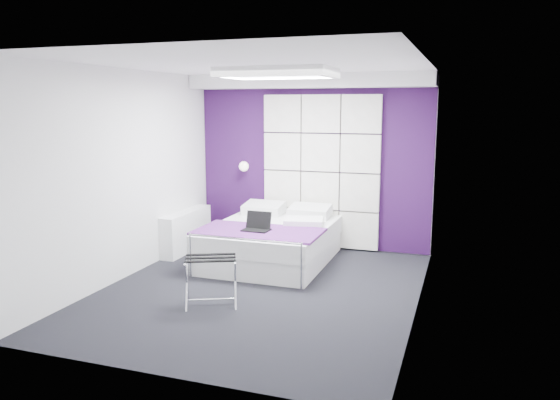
{
  "coord_description": "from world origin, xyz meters",
  "views": [
    {
      "loc": [
        2.23,
        -5.76,
        2.15
      ],
      "look_at": [
        0.12,
        0.35,
        1.03
      ],
      "focal_mm": 35.0,
      "sensor_mm": 36.0,
      "label": 1
    }
  ],
  "objects_px": {
    "bed": "(271,241)",
    "laptop": "(257,226)",
    "radiator": "(186,231)",
    "luggage_rack": "(211,281)",
    "wall_lamp": "(245,166)",
    "nightstand": "(258,211)"
  },
  "relations": [
    {
      "from": "bed",
      "to": "laptop",
      "type": "height_order",
      "value": "laptop"
    },
    {
      "from": "radiator",
      "to": "laptop",
      "type": "relative_size",
      "value": 3.52
    },
    {
      "from": "laptop",
      "to": "luggage_rack",
      "type": "bearing_deg",
      "value": -89.95
    },
    {
      "from": "wall_lamp",
      "to": "bed",
      "type": "relative_size",
      "value": 0.08
    },
    {
      "from": "laptop",
      "to": "bed",
      "type": "bearing_deg",
      "value": 88.58
    },
    {
      "from": "luggage_rack",
      "to": "nightstand",
      "type": "bearing_deg",
      "value": 75.86
    },
    {
      "from": "wall_lamp",
      "to": "bed",
      "type": "distance_m",
      "value": 1.5
    },
    {
      "from": "bed",
      "to": "luggage_rack",
      "type": "xyz_separation_m",
      "value": [
        -0.05,
        -1.78,
        -0.02
      ]
    },
    {
      "from": "bed",
      "to": "luggage_rack",
      "type": "distance_m",
      "value": 1.78
    },
    {
      "from": "bed",
      "to": "luggage_rack",
      "type": "height_order",
      "value": "bed"
    },
    {
      "from": "nightstand",
      "to": "luggage_rack",
      "type": "xyz_separation_m",
      "value": [
        0.48,
        -2.64,
        -0.27
      ]
    },
    {
      "from": "nightstand",
      "to": "wall_lamp",
      "type": "bearing_deg",
      "value": 170.19
    },
    {
      "from": "bed",
      "to": "laptop",
      "type": "xyz_separation_m",
      "value": [
        -0.02,
        -0.47,
        0.32
      ]
    },
    {
      "from": "nightstand",
      "to": "laptop",
      "type": "xyz_separation_m",
      "value": [
        0.51,
        -1.33,
        0.08
      ]
    },
    {
      "from": "bed",
      "to": "laptop",
      "type": "distance_m",
      "value": 0.57
    },
    {
      "from": "wall_lamp",
      "to": "luggage_rack",
      "type": "xyz_separation_m",
      "value": [
        0.71,
        -2.68,
        -0.95
      ]
    },
    {
      "from": "nightstand",
      "to": "luggage_rack",
      "type": "height_order",
      "value": "nightstand"
    },
    {
      "from": "bed",
      "to": "nightstand",
      "type": "relative_size",
      "value": 4.49
    },
    {
      "from": "wall_lamp",
      "to": "nightstand",
      "type": "relative_size",
      "value": 0.34
    },
    {
      "from": "wall_lamp",
      "to": "radiator",
      "type": "bearing_deg",
      "value": -130.1
    },
    {
      "from": "nightstand",
      "to": "bed",
      "type": "bearing_deg",
      "value": -58.06
    },
    {
      "from": "radiator",
      "to": "nightstand",
      "type": "xyz_separation_m",
      "value": [
        0.87,
        0.72,
        0.23
      ]
    }
  ]
}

